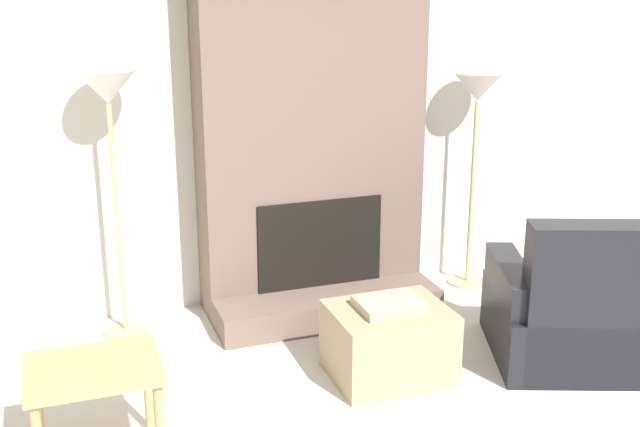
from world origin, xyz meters
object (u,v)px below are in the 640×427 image
(side_table, at_px, (94,381))
(floor_lamp_left, at_px, (109,109))
(floor_lamp_right, at_px, (477,104))
(armchair, at_px, (585,317))
(ottoman, at_px, (389,341))

(side_table, xyz_separation_m, floor_lamp_left, (0.27, 1.36, 0.97))
(floor_lamp_left, distance_m, floor_lamp_right, 2.38)
(armchair, height_order, floor_lamp_right, floor_lamp_right)
(side_table, relative_size, floor_lamp_right, 0.39)
(ottoman, distance_m, floor_lamp_left, 2.04)
(armchair, relative_size, floor_lamp_left, 0.75)
(ottoman, relative_size, side_table, 1.08)
(armchair, distance_m, side_table, 2.67)
(side_table, bearing_deg, floor_lamp_right, 27.18)
(floor_lamp_right, bearing_deg, armchair, -89.25)
(armchair, bearing_deg, ottoman, 9.54)
(ottoman, xyz_separation_m, floor_lamp_left, (-1.29, 1.05, 1.17))
(floor_lamp_right, bearing_deg, floor_lamp_left, 180.00)
(armchair, xyz_separation_m, side_table, (-2.66, -0.09, 0.14))
(side_table, height_order, floor_lamp_right, floor_lamp_right)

